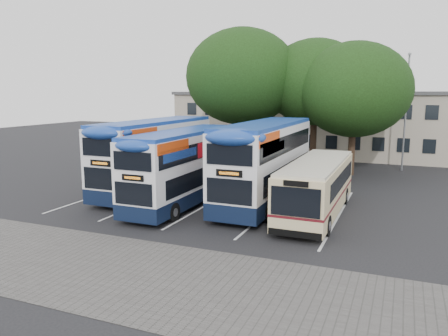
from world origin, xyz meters
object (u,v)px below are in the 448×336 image
Objects in this scene: lamp_post at (406,106)px; bus_dd_mid at (185,164)px; tree_mid at (315,82)px; tree_left at (242,77)px; bus_single at (317,184)px; tree_right at (354,90)px; bus_dd_left at (156,152)px; bus_dd_right at (266,159)px.

bus_dd_mid is at bearing -124.75° from lamp_post.
tree_mid is 15.42m from bus_dd_mid.
bus_dd_mid is at bearing -106.88° from tree_mid.
tree_left reaches higher than lamp_post.
tree_left is 15.52m from bus_single.
bus_dd_mid reaches higher than bus_single.
tree_right is 15.11m from bus_dd_mid.
tree_mid is at bearing 58.22° from bus_dd_left.
tree_mid is at bearing -165.23° from lamp_post.
bus_dd_left is (-10.55, -10.34, -3.86)m from tree_right.
tree_left is 1.09× the size of tree_mid.
bus_dd_right is (4.03, 1.95, 0.23)m from bus_dd_mid.
tree_right is 0.91× the size of bus_dd_right.
tree_left is at bearing 116.69° from bus_dd_right.
bus_dd_left is at bearing 145.16° from bus_dd_mid.
bus_dd_mid is (1.20, -12.36, -5.09)m from tree_left.
tree_left is 8.71m from tree_right.
tree_left reaches higher than tree_mid.
tree_left is at bearing 95.54° from bus_dd_mid.
tree_left is 1.04× the size of bus_dd_right.
lamp_post is 0.88× the size of tree_mid.
tree_left is at bearing -179.00° from tree_right.
tree_left is at bearing -162.58° from tree_mid.
bus_dd_left is at bearing -121.78° from tree_mid.
tree_mid is at bearing 17.42° from tree_left.
lamp_post is 0.93× the size of bus_dd_mid.
lamp_post is at bearing 63.40° from bus_dd_right.
bus_dd_mid is 4.49m from bus_dd_right.
bus_dd_left is (-1.91, -10.19, -4.89)m from tree_left.
tree_mid reaches higher than bus_single.
tree_left reaches higher than bus_dd_mid.
lamp_post is 0.85× the size of bus_dd_left.
bus_dd_mid is (-4.27, -14.07, -4.65)m from tree_mid.
bus_dd_right is (-3.41, -10.56, -3.83)m from tree_right.
bus_dd_mid is at bearing -120.77° from tree_right.
tree_mid is 0.97× the size of bus_dd_left.
bus_dd_left is at bearing 178.26° from bus_dd_right.
bus_dd_right is (-6.96, -13.90, -2.61)m from lamp_post.
bus_single is (7.15, 0.62, -0.68)m from bus_dd_mid.
lamp_post is at bearing 75.85° from bus_single.
bus_single is (8.35, -11.74, -5.77)m from tree_left.
bus_single is at bearing -77.91° from tree_mid.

